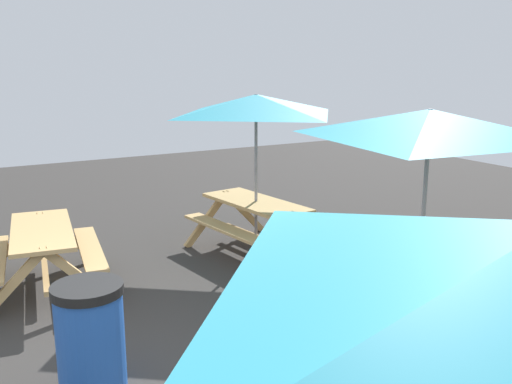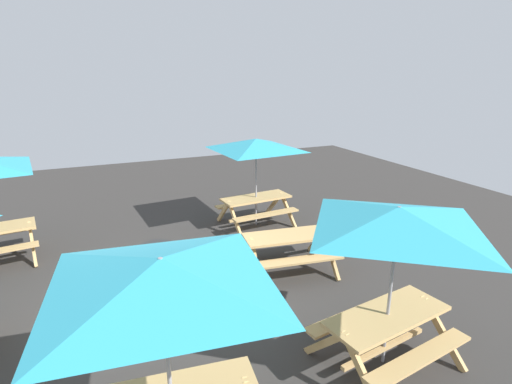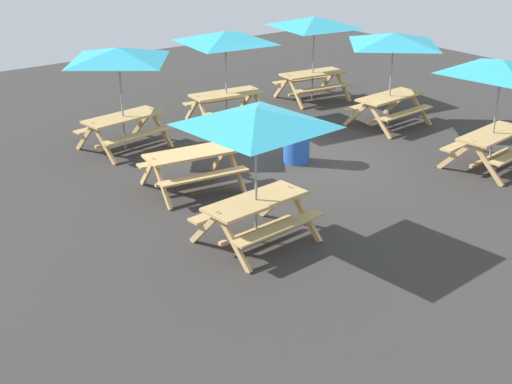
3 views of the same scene
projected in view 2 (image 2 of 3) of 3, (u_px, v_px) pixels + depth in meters
ground_plane at (148, 305)px, 6.96m from camera, size 24.00×24.00×0.00m
picnic_table_0 at (397, 230)px, 5.04m from camera, size 2.26×2.26×2.34m
picnic_table_1 at (256, 151)px, 10.09m from camera, size 2.82×2.82×2.34m
picnic_table_3 at (163, 289)px, 3.68m from camera, size 2.81×2.81×2.34m
picnic_table_5 at (289, 244)px, 8.08m from camera, size 1.97×1.75×0.81m
trash_bin_blue at (158, 270)px, 7.15m from camera, size 0.59×0.59×0.98m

